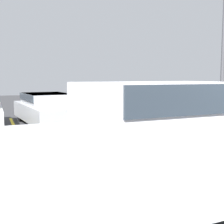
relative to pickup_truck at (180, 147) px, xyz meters
The scene contains 9 objects.
stall_stripe_b 8.93m from the pickup_truck, 101.52° to the left, with size 0.12×5.17×0.01m, color yellow.
stall_stripe_c 8.79m from the pickup_truck, 84.35° to the left, with size 0.12×5.17×0.01m, color yellow.
stall_stripe_d 9.42m from the pickup_truck, 68.11° to the left, with size 0.12×5.17×0.01m, color yellow.
stall_stripe_e 10.68m from the pickup_truck, 54.84° to the left, with size 0.12×5.17×0.01m, color yellow.
pickup_truck is the anchor object (origin of this frame).
parked_sedan_b 8.83m from the pickup_truck, 92.94° to the left, with size 2.32×4.95×1.25m.
parked_sedan_c 8.76m from the pickup_truck, 75.86° to the left, with size 2.15×4.54×1.24m.
parked_sedan_d 10.12m from the pickup_truck, 61.31° to the left, with size 2.22×4.75×1.31m.
light_post 13.22m from the pickup_truck, 47.21° to the left, with size 0.70×0.36×6.64m.
Camera 1 is at (-3.43, -3.18, 1.94)m, focal length 50.00 mm.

